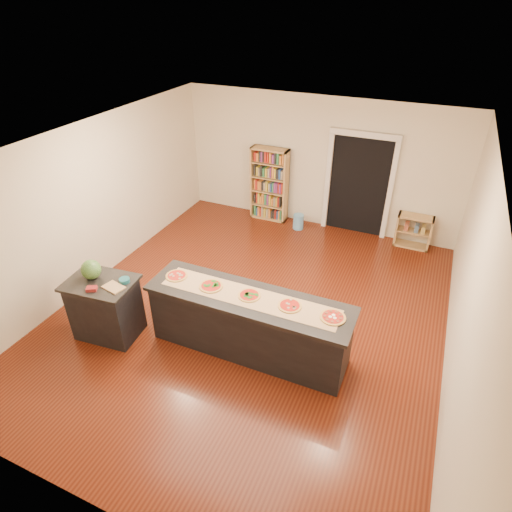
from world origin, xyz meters
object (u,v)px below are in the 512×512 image
at_px(watermelon, 91,270).
at_px(bookshelf, 269,184).
at_px(low_shelf, 413,231).
at_px(waste_bin, 298,222).
at_px(kitchen_island, 249,324).
at_px(side_counter, 106,308).

bearing_deg(watermelon, bookshelf, 78.50).
height_order(bookshelf, low_shelf, bookshelf).
relative_size(low_shelf, waste_bin, 2.06).
distance_m(kitchen_island, waste_bin, 3.90).
bearing_deg(low_shelf, watermelon, -132.05).
xyz_separation_m(bookshelf, watermelon, (-0.93, -4.57, 0.29)).
relative_size(waste_bin, watermelon, 1.17).
bearing_deg(waste_bin, low_shelf, 5.29).
relative_size(bookshelf, low_shelf, 2.39).
xyz_separation_m(waste_bin, watermelon, (-1.73, -4.35, 0.95)).
distance_m(low_shelf, watermelon, 6.20).
relative_size(kitchen_island, low_shelf, 4.24).
relative_size(side_counter, bookshelf, 0.59).
bearing_deg(side_counter, watermelon, 159.59).
xyz_separation_m(kitchen_island, bookshelf, (-1.35, 4.07, 0.34)).
bearing_deg(watermelon, waste_bin, 68.31).
bearing_deg(low_shelf, side_counter, -130.70).
xyz_separation_m(bookshelf, waste_bin, (0.80, -0.22, -0.66)).
xyz_separation_m(kitchen_island, low_shelf, (1.84, 4.07, -0.14)).
bearing_deg(low_shelf, kitchen_island, -114.39).
distance_m(side_counter, waste_bin, 4.68).
bearing_deg(watermelon, side_counter, -14.70).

